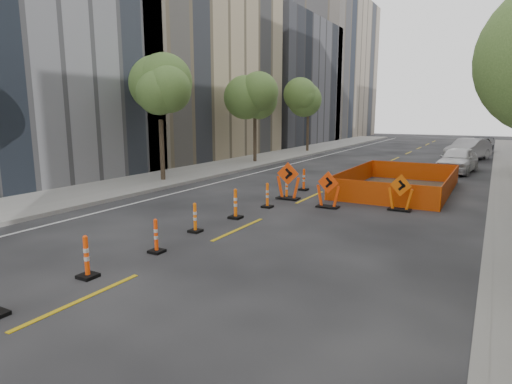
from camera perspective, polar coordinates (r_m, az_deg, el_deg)
The scene contains 21 objects.
ground_plane at distance 10.67m, azimuth -13.77°, elevation -9.88°, with size 140.00×140.00×0.00m, color black.
sidewalk_left at distance 25.23m, azimuth -10.29°, elevation 2.21°, with size 4.00×90.00×0.15m, color gray.
bld_left_d at distance 52.35m, azimuth 2.01°, elevation 14.22°, with size 12.00×16.00×14.00m, color #4C4C51.
bld_left_e at distance 67.54m, azimuth 8.66°, elevation 15.84°, with size 12.00×20.00×20.00m, color gray.
tree_l_b at distance 23.08m, azimuth -12.70°, elevation 12.44°, with size 2.80×2.80×5.95m.
tree_l_c at distance 31.27m, azimuth -0.15°, elevation 12.14°, with size 2.80×2.80×5.95m.
tree_l_d at distance 40.28m, azimuth 6.99°, elevation 11.71°, with size 2.80×2.80×5.95m.
channelizer_2 at distance 10.39m, azimuth -21.67°, elevation -8.01°, with size 0.39×0.39×0.99m, color #FF480A, non-canonical shape.
channelizer_3 at distance 11.66m, azimuth -13.19°, elevation -5.70°, with size 0.36×0.36×0.93m, color #FF440A, non-canonical shape.
channelizer_4 at distance 13.39m, azimuth -8.13°, elevation -3.39°, with size 0.37×0.37×0.93m, color orange, non-canonical shape.
channelizer_5 at distance 14.96m, azimuth -2.76°, elevation -1.56°, with size 0.42×0.42×1.06m, color #F8610A, non-canonical shape.
channelizer_6 at distance 16.68m, azimuth 1.52°, elevation -0.43°, with size 0.39×0.39×0.98m, color #FF620A, non-canonical shape.
channelizer_7 at distance 18.59m, azimuth 4.11°, elevation 0.63°, with size 0.37×0.37×0.94m, color #FF610A, non-canonical shape.
channelizer_8 at distance 20.51m, azimuth 6.39°, elevation 1.67°, with size 0.41×0.41×1.04m, color #E84709, non-canonical shape.
chevron_sign_left at distance 18.27m, azimuth 4.32°, elevation 1.49°, with size 1.06×0.64×1.60m, color #E13F09, non-canonical shape.
chevron_sign_center at distance 16.84m, azimuth 9.60°, elevation 0.32°, with size 0.96×0.57×1.44m, color #E83E09, non-canonical shape.
chevron_sign_right at distance 17.00m, azimuth 18.71°, elevation -0.07°, with size 0.93×0.56×1.40m, color #D55509, non-canonical shape.
safety_fence at distance 21.40m, azimuth 18.50°, elevation 1.44°, with size 4.51×7.67×0.96m, color #EC500C, non-canonical shape.
parked_car_near at distance 29.19m, azimuth 25.30°, elevation 3.91°, with size 1.88×4.67×1.59m, color white.
parked_car_mid at distance 37.38m, azimuth 26.45°, elevation 5.11°, with size 1.76×5.03×1.66m, color #ABAAB0.
parked_car_far at distance 43.61m, azimuth 27.52°, elevation 5.49°, with size 1.97×4.86×1.41m, color black.
Camera 1 is at (6.92, -7.25, 3.68)m, focal length 30.00 mm.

